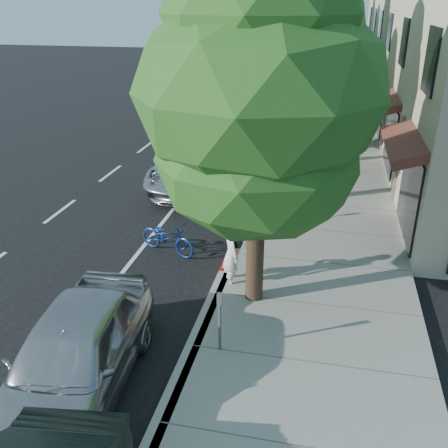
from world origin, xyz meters
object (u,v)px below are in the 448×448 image
(dark_suv_far, at_px, (276,93))
(pedestrian, at_px, (309,143))
(street_tree_0, at_px, (260,97))
(street_tree_2, at_px, (302,58))
(street_tree_4, at_px, (317,26))
(street_tree_5, at_px, (321,22))
(bicycle, at_px, (168,237))
(street_tree_3, at_px, (312,25))
(silver_suv, at_px, (204,163))
(cyclist, at_px, (232,254))
(street_tree_1, at_px, (290,51))
(dark_sedan, at_px, (265,132))
(near_car_a, at_px, (74,355))
(white_pickup, at_px, (263,95))

(dark_suv_far, relative_size, pedestrian, 2.67)
(street_tree_0, bearing_deg, street_tree_2, 90.00)
(street_tree_4, height_order, street_tree_5, street_tree_5)
(bicycle, height_order, pedestrian, pedestrian)
(pedestrian, bearing_deg, street_tree_4, -118.63)
(street_tree_3, relative_size, silver_suv, 1.42)
(street_tree_4, height_order, bicycle, street_tree_4)
(dark_suv_far, distance_m, pedestrian, 13.26)
(street_tree_2, relative_size, cyclist, 3.90)
(street_tree_4, relative_size, bicycle, 4.28)
(street_tree_2, height_order, street_tree_4, street_tree_4)
(street_tree_1, relative_size, silver_suv, 1.32)
(silver_suv, bearing_deg, dark_sedan, 81.43)
(near_car_a, bearing_deg, street_tree_5, 80.58)
(street_tree_3, xyz_separation_m, bicycle, (-2.70, -16.04, -4.71))
(dark_sedan, bearing_deg, dark_suv_far, 93.49)
(street_tree_3, distance_m, cyclist, 17.91)
(street_tree_5, distance_m, dark_sedan, 17.34)
(bicycle, xyz_separation_m, dark_sedan, (1.10, 11.29, 0.24))
(street_tree_1, bearing_deg, street_tree_5, 90.00)
(street_tree_5, height_order, bicycle, street_tree_5)
(street_tree_2, xyz_separation_m, white_pickup, (-3.10, 11.00, -3.44))
(street_tree_4, xyz_separation_m, near_car_a, (-2.59, -27.50, -4.02))
(near_car_a, bearing_deg, street_tree_3, 78.14)
(bicycle, bearing_deg, pedestrian, 0.37)
(street_tree_0, height_order, dark_sedan, street_tree_0)
(street_tree_4, distance_m, pedestrian, 13.98)
(cyclist, xyz_separation_m, bicycle, (-2.05, 1.33, -0.40))
(dark_sedan, bearing_deg, near_car_a, -94.03)
(street_tree_2, height_order, white_pickup, street_tree_2)
(street_tree_0, distance_m, street_tree_1, 6.01)
(street_tree_2, xyz_separation_m, dark_suv_far, (-2.33, 11.50, -3.40))
(street_tree_0, bearing_deg, silver_suv, 112.46)
(street_tree_0, height_order, street_tree_2, street_tree_0)
(street_tree_1, bearing_deg, dark_suv_far, 97.60)
(street_tree_3, relative_size, cyclist, 4.88)
(dark_sedan, distance_m, pedestrian, 3.46)
(street_tree_4, relative_size, cyclist, 4.37)
(dark_sedan, bearing_deg, street_tree_2, -38.61)
(street_tree_4, bearing_deg, street_tree_3, -90.00)
(street_tree_5, bearing_deg, street_tree_1, -90.00)
(bicycle, relative_size, silver_suv, 0.30)
(street_tree_5, bearing_deg, street_tree_3, -90.00)
(dark_suv_far, bearing_deg, near_car_a, -83.14)
(street_tree_5, xyz_separation_m, silver_suv, (-3.10, -22.50, -4.03))
(street_tree_2, xyz_separation_m, street_tree_4, (0.00, 12.00, 0.65))
(street_tree_1, xyz_separation_m, dark_sedan, (-1.60, 7.25, -4.26))
(near_car_a, relative_size, pedestrian, 2.75)
(street_tree_0, distance_m, white_pickup, 23.54)
(near_car_a, bearing_deg, street_tree_1, 69.76)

